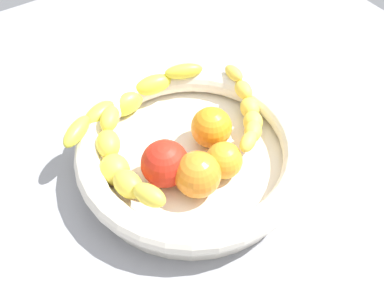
{
  "coord_description": "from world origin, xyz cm",
  "views": [
    {
      "loc": [
        -25.01,
        -37.52,
        59.96
      ],
      "look_at": [
        0.0,
        0.0,
        8.47
      ],
      "focal_mm": 42.92,
      "sensor_mm": 36.0,
      "label": 1
    }
  ],
  "objects_px": {
    "banana_draped_left": "(128,101)",
    "orange_front": "(198,175)",
    "fruit_bowl": "(192,153)",
    "banana_draped_right": "(120,163)",
    "orange_mid_right": "(224,160)",
    "tomato_red": "(165,164)",
    "orange_mid_left": "(211,127)",
    "banana_arching_top": "(248,111)"
  },
  "relations": [
    {
      "from": "tomato_red",
      "to": "banana_arching_top",
      "type": "bearing_deg",
      "value": 7.05
    },
    {
      "from": "banana_arching_top",
      "to": "orange_mid_left",
      "type": "height_order",
      "value": "orange_mid_left"
    },
    {
      "from": "fruit_bowl",
      "to": "banana_draped_left",
      "type": "bearing_deg",
      "value": 104.61
    },
    {
      "from": "fruit_bowl",
      "to": "orange_front",
      "type": "xyz_separation_m",
      "value": [
        -0.03,
        -0.05,
        0.02
      ]
    },
    {
      "from": "banana_draped_left",
      "to": "orange_mid_left",
      "type": "distance_m",
      "value": 0.15
    },
    {
      "from": "orange_mid_left",
      "to": "tomato_red",
      "type": "height_order",
      "value": "tomato_red"
    },
    {
      "from": "orange_mid_left",
      "to": "tomato_red",
      "type": "distance_m",
      "value": 0.1
    },
    {
      "from": "banana_arching_top",
      "to": "tomato_red",
      "type": "height_order",
      "value": "tomato_red"
    },
    {
      "from": "banana_draped_left",
      "to": "banana_draped_right",
      "type": "height_order",
      "value": "same"
    },
    {
      "from": "banana_arching_top",
      "to": "orange_front",
      "type": "relative_size",
      "value": 2.58
    },
    {
      "from": "orange_front",
      "to": "orange_mid_left",
      "type": "distance_m",
      "value": 0.1
    },
    {
      "from": "banana_arching_top",
      "to": "orange_mid_right",
      "type": "distance_m",
      "value": 0.11
    },
    {
      "from": "orange_front",
      "to": "orange_mid_right",
      "type": "xyz_separation_m",
      "value": [
        0.05,
        0.0,
        -0.01
      ]
    },
    {
      "from": "banana_draped_left",
      "to": "banana_arching_top",
      "type": "bearing_deg",
      "value": -40.74
    },
    {
      "from": "orange_mid_right",
      "to": "tomato_red",
      "type": "xyz_separation_m",
      "value": [
        -0.08,
        0.04,
        0.01
      ]
    },
    {
      "from": "orange_front",
      "to": "tomato_red",
      "type": "distance_m",
      "value": 0.05
    },
    {
      "from": "banana_arching_top",
      "to": "orange_front",
      "type": "distance_m",
      "value": 0.15
    },
    {
      "from": "banana_draped_left",
      "to": "orange_mid_left",
      "type": "xyz_separation_m",
      "value": [
        0.08,
        -0.12,
        -0.0
      ]
    },
    {
      "from": "banana_draped_right",
      "to": "banana_arching_top",
      "type": "height_order",
      "value": "banana_draped_right"
    },
    {
      "from": "banana_draped_right",
      "to": "orange_front",
      "type": "relative_size",
      "value": 3.16
    },
    {
      "from": "banana_draped_left",
      "to": "orange_mid_right",
      "type": "bearing_deg",
      "value": -72.77
    },
    {
      "from": "orange_mid_right",
      "to": "banana_draped_left",
      "type": "bearing_deg",
      "value": 107.23
    },
    {
      "from": "fruit_bowl",
      "to": "banana_draped_left",
      "type": "distance_m",
      "value": 0.14
    },
    {
      "from": "banana_draped_right",
      "to": "orange_mid_left",
      "type": "height_order",
      "value": "orange_mid_left"
    },
    {
      "from": "banana_draped_left",
      "to": "banana_arching_top",
      "type": "height_order",
      "value": "banana_draped_left"
    },
    {
      "from": "banana_draped_left",
      "to": "orange_mid_left",
      "type": "height_order",
      "value": "orange_mid_left"
    },
    {
      "from": "banana_draped_left",
      "to": "orange_mid_left",
      "type": "relative_size",
      "value": 4.31
    },
    {
      "from": "orange_front",
      "to": "banana_draped_right",
      "type": "bearing_deg",
      "value": 135.2
    },
    {
      "from": "banana_draped_left",
      "to": "orange_front",
      "type": "bearing_deg",
      "value": -87.56
    },
    {
      "from": "fruit_bowl",
      "to": "banana_draped_right",
      "type": "relative_size",
      "value": 1.66
    },
    {
      "from": "banana_draped_left",
      "to": "banana_draped_right",
      "type": "bearing_deg",
      "value": -124.02
    },
    {
      "from": "banana_draped_left",
      "to": "orange_mid_right",
      "type": "distance_m",
      "value": 0.19
    },
    {
      "from": "banana_draped_right",
      "to": "banana_arching_top",
      "type": "distance_m",
      "value": 0.22
    },
    {
      "from": "banana_draped_right",
      "to": "orange_mid_left",
      "type": "relative_size",
      "value": 3.32
    },
    {
      "from": "orange_mid_left",
      "to": "orange_mid_right",
      "type": "height_order",
      "value": "orange_mid_left"
    },
    {
      "from": "banana_arching_top",
      "to": "banana_draped_left",
      "type": "bearing_deg",
      "value": 139.26
    },
    {
      "from": "orange_front",
      "to": "orange_mid_right",
      "type": "height_order",
      "value": "orange_front"
    },
    {
      "from": "banana_arching_top",
      "to": "tomato_red",
      "type": "xyz_separation_m",
      "value": [
        -0.17,
        -0.02,
        0.0
      ]
    },
    {
      "from": "orange_front",
      "to": "tomato_red",
      "type": "height_order",
      "value": "tomato_red"
    },
    {
      "from": "banana_draped_right",
      "to": "tomato_red",
      "type": "relative_size",
      "value": 3.04
    },
    {
      "from": "banana_draped_left",
      "to": "fruit_bowl",
      "type": "bearing_deg",
      "value": -75.39
    },
    {
      "from": "tomato_red",
      "to": "banana_draped_right",
      "type": "bearing_deg",
      "value": 143.41
    }
  ]
}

